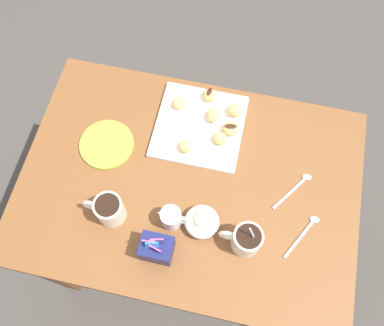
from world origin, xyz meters
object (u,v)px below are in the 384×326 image
(beignet_0, at_px, (210,95))
(beignet_6, at_px, (235,111))
(beignet_1, at_px, (179,103))
(saucer_lime_left, at_px, (107,144))
(beignet_4, at_px, (186,146))
(sugar_caddy, at_px, (157,248))
(ice_cream_bowl, at_px, (202,221))
(coffee_mug_cream_left, at_px, (246,239))
(dining_table, at_px, (189,198))
(pastry_plate_square, at_px, (199,126))
(coffee_mug_cream_right, at_px, (109,209))
(beignet_5, at_px, (213,115))
(beignet_2, at_px, (220,138))
(beignet_3, at_px, (231,129))
(cream_pitcher_white, at_px, (172,218))

(beignet_0, relative_size, beignet_6, 0.85)
(beignet_1, bearing_deg, saucer_lime_left, 43.38)
(saucer_lime_left, xyz_separation_m, beignet_4, (-0.25, -0.04, 0.03))
(sugar_caddy, relative_size, ice_cream_bowl, 1.05)
(coffee_mug_cream_left, bearing_deg, dining_table, -36.93)
(pastry_plate_square, height_order, beignet_6, beignet_6)
(sugar_caddy, xyz_separation_m, saucer_lime_left, (0.24, -0.29, -0.04))
(pastry_plate_square, height_order, ice_cream_bowl, ice_cream_bowl)
(pastry_plate_square, distance_m, beignet_4, 0.10)
(dining_table, distance_m, beignet_6, 0.33)
(coffee_mug_cream_left, height_order, beignet_1, coffee_mug_cream_left)
(coffee_mug_cream_right, bearing_deg, beignet_6, -125.78)
(pastry_plate_square, xyz_separation_m, beignet_5, (-0.04, -0.04, 0.03))
(ice_cream_bowl, relative_size, beignet_4, 2.18)
(saucer_lime_left, bearing_deg, beignet_2, -166.23)
(beignet_4, height_order, beignet_6, beignet_6)
(beignet_5, bearing_deg, beignet_3, 151.54)
(beignet_0, relative_size, beignet_3, 0.79)
(cream_pitcher_white, bearing_deg, ice_cream_bowl, -173.12)
(saucer_lime_left, height_order, beignet_5, beignet_5)
(beignet_3, xyz_separation_m, beignet_5, (0.06, -0.03, 0.00))
(beignet_5, bearing_deg, coffee_mug_cream_right, 58.79)
(beignet_0, relative_size, beignet_5, 0.85)
(pastry_plate_square, relative_size, ice_cream_bowl, 2.74)
(saucer_lime_left, relative_size, beignet_1, 3.65)
(pastry_plate_square, bearing_deg, beignet_0, -97.17)
(cream_pitcher_white, distance_m, beignet_0, 0.43)
(coffee_mug_cream_left, bearing_deg, beignet_1, -54.40)
(coffee_mug_cream_left, relative_size, beignet_2, 3.06)
(beignet_6, bearing_deg, ice_cream_bowl, 85.79)
(cream_pitcher_white, height_order, beignet_5, cream_pitcher_white)
(ice_cream_bowl, height_order, beignet_5, ice_cream_bowl)
(cream_pitcher_white, height_order, sugar_caddy, sugar_caddy)
(coffee_mug_cream_right, xyz_separation_m, sugar_caddy, (-0.16, 0.08, -0.01))
(cream_pitcher_white, height_order, ice_cream_bowl, ice_cream_bowl)
(pastry_plate_square, xyz_separation_m, beignet_1, (0.08, -0.06, 0.02))
(ice_cream_bowl, xyz_separation_m, beignet_5, (0.04, -0.35, 0.00))
(beignet_4, bearing_deg, sugar_caddy, 88.58)
(dining_table, relative_size, saucer_lime_left, 6.04)
(coffee_mug_cream_left, xyz_separation_m, beignet_5, (0.17, -0.38, -0.01))
(coffee_mug_cream_left, height_order, cream_pitcher_white, coffee_mug_cream_left)
(sugar_caddy, distance_m, beignet_5, 0.46)
(beignet_2, relative_size, beignet_4, 0.98)
(beignet_5, bearing_deg, ice_cream_bowl, 96.29)
(pastry_plate_square, xyz_separation_m, beignet_2, (-0.08, 0.04, 0.03))
(saucer_lime_left, distance_m, beignet_5, 0.35)
(pastry_plate_square, xyz_separation_m, beignet_0, (-0.01, -0.11, 0.03))
(ice_cream_bowl, bearing_deg, beignet_3, -94.63)
(cream_pitcher_white, relative_size, ice_cream_bowl, 1.03)
(beignet_4, bearing_deg, dining_table, 107.93)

